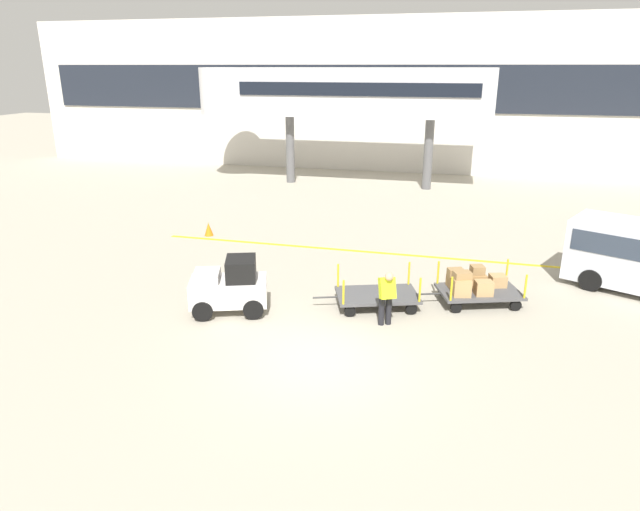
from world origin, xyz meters
TOP-DOWN VIEW (x-y plane):
  - ground_plane at (0.00, 0.00)m, footprint 120.00×120.00m
  - apron_lead_line at (-0.12, 8.13)m, footprint 16.27×0.34m
  - terminal_building at (0.00, 25.98)m, footprint 53.58×2.51m
  - jet_bridge at (-4.49, 19.99)m, footprint 16.59×3.00m
  - baggage_tug at (-3.05, 1.94)m, footprint 2.34×1.78m
  - baggage_cart_lead at (0.89, 3.29)m, footprint 3.07×2.07m
  - baggage_cart_middle at (3.58, 4.24)m, footprint 3.07×2.07m
  - baggage_handler at (1.30, 2.13)m, footprint 0.54×0.55m
  - safety_cone_near at (-6.82, 8.64)m, footprint 0.36×0.36m

SIDE VIEW (x-z plane):
  - ground_plane at x=0.00m, z-range 0.00..0.00m
  - apron_lead_line at x=-0.12m, z-range 0.00..0.01m
  - safety_cone_near at x=-6.82m, z-range 0.00..0.55m
  - baggage_cart_lead at x=0.89m, z-range -0.20..0.90m
  - baggage_cart_middle at x=3.58m, z-range -0.01..1.09m
  - baggage_tug at x=-3.05m, z-range -0.04..1.54m
  - baggage_handler at x=1.30m, z-range 0.08..1.65m
  - terminal_building at x=0.00m, z-range 0.01..9.53m
  - jet_bridge at x=-4.49m, z-range 1.89..8.38m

